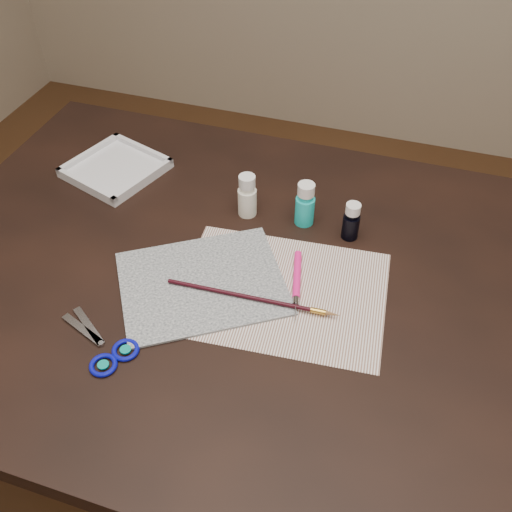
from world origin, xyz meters
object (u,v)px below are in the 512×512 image
(paint_bottle_navy, at_px, (351,221))
(paint_bottle_white, at_px, (247,195))
(palette_tray, at_px, (116,168))
(paint_bottle_cyan, at_px, (305,204))
(scissors, at_px, (92,340))
(canvas, at_px, (202,283))
(paper, at_px, (282,292))

(paint_bottle_navy, bearing_deg, paint_bottle_white, 178.32)
(paint_bottle_white, bearing_deg, palette_tray, 171.80)
(paint_bottle_cyan, height_order, scissors, paint_bottle_cyan)
(canvas, xyz_separation_m, palette_tray, (-0.30, 0.26, 0.01))
(palette_tray, bearing_deg, scissors, -66.75)
(paint_bottle_cyan, bearing_deg, paper, -86.92)
(paper, xyz_separation_m, paint_bottle_cyan, (-0.01, 0.19, 0.05))
(paint_bottle_white, height_order, palette_tray, paint_bottle_white)
(paint_bottle_white, distance_m, paint_bottle_cyan, 0.12)
(paint_bottle_white, relative_size, paint_bottle_cyan, 0.99)
(paper, bearing_deg, paint_bottle_cyan, 93.08)
(paint_bottle_white, bearing_deg, paint_bottle_cyan, 4.28)
(paper, distance_m, paint_bottle_navy, 0.20)
(paper, relative_size, paint_bottle_white, 3.94)
(canvas, bearing_deg, scissors, -124.96)
(paint_bottle_white, xyz_separation_m, scissors, (-0.13, -0.38, -0.04))
(scissors, bearing_deg, paint_bottle_cyan, -101.57)
(canvas, bearing_deg, paint_bottle_white, 86.11)
(canvas, xyz_separation_m, paint_bottle_navy, (0.22, 0.20, 0.04))
(palette_tray, bearing_deg, paint_bottle_white, -8.20)
(paper, height_order, canvas, canvas)
(palette_tray, bearing_deg, canvas, -40.09)
(paint_bottle_navy, bearing_deg, palette_tray, 174.36)
(canvas, bearing_deg, palette_tray, 139.91)
(paint_bottle_navy, height_order, palette_tray, paint_bottle_navy)
(canvas, height_order, palette_tray, palette_tray)
(paint_bottle_white, bearing_deg, paint_bottle_navy, -1.68)
(paper, height_order, paint_bottle_cyan, paint_bottle_cyan)
(paint_bottle_cyan, height_order, paint_bottle_navy, paint_bottle_cyan)
(paint_bottle_navy, xyz_separation_m, scissors, (-0.34, -0.38, -0.03))
(paint_bottle_cyan, bearing_deg, palette_tray, 175.08)
(paint_bottle_navy, relative_size, scissors, 0.46)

